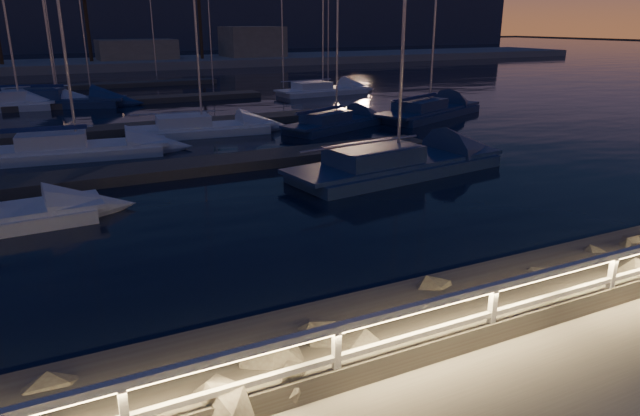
{
  "coord_description": "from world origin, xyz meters",
  "views": [
    {
      "loc": [
        -5.49,
        -6.4,
        5.22
      ],
      "look_at": [
        -0.26,
        4.0,
        1.4
      ],
      "focal_mm": 32.0,
      "sensor_mm": 36.0,
      "label": 1
    }
  ],
  "objects_px": {
    "sailboat_g": "(334,122)",
    "sailboat_c": "(198,127)",
    "sailboat_d": "(393,163)",
    "sailboat_l": "(321,90)",
    "guard_rail": "(443,313)",
    "sailboat_k": "(53,100)",
    "sailboat_h": "(427,110)",
    "sailboat_f": "(72,148)",
    "sailboat_j": "(16,103)"
  },
  "relations": [
    {
      "from": "guard_rail",
      "to": "sailboat_k",
      "type": "bearing_deg",
      "value": 95.97
    },
    {
      "from": "sailboat_h",
      "to": "guard_rail",
      "type": "bearing_deg",
      "value": -149.41
    },
    {
      "from": "sailboat_g",
      "to": "sailboat_c",
      "type": "bearing_deg",
      "value": 144.44
    },
    {
      "from": "sailboat_d",
      "to": "sailboat_k",
      "type": "distance_m",
      "value": 28.88
    },
    {
      "from": "sailboat_d",
      "to": "sailboat_h",
      "type": "distance_m",
      "value": 14.81
    },
    {
      "from": "guard_rail",
      "to": "sailboat_g",
      "type": "bearing_deg",
      "value": 66.12
    },
    {
      "from": "sailboat_c",
      "to": "sailboat_h",
      "type": "bearing_deg",
      "value": 2.72
    },
    {
      "from": "sailboat_c",
      "to": "sailboat_h",
      "type": "height_order",
      "value": "sailboat_h"
    },
    {
      "from": "sailboat_f",
      "to": "sailboat_j",
      "type": "relative_size",
      "value": 0.9
    },
    {
      "from": "sailboat_h",
      "to": "sailboat_k",
      "type": "distance_m",
      "value": 26.21
    },
    {
      "from": "sailboat_l",
      "to": "sailboat_j",
      "type": "bearing_deg",
      "value": 169.64
    },
    {
      "from": "sailboat_d",
      "to": "sailboat_j",
      "type": "xyz_separation_m",
      "value": [
        -13.45,
        26.5,
        0.01
      ]
    },
    {
      "from": "guard_rail",
      "to": "sailboat_l",
      "type": "xyz_separation_m",
      "value": [
        16.13,
        36.43,
        -0.96
      ]
    },
    {
      "from": "sailboat_h",
      "to": "sailboat_j",
      "type": "bearing_deg",
      "value": 123.46
    },
    {
      "from": "sailboat_f",
      "to": "sailboat_g",
      "type": "distance_m",
      "value": 13.86
    },
    {
      "from": "sailboat_d",
      "to": "sailboat_j",
      "type": "distance_m",
      "value": 29.72
    },
    {
      "from": "sailboat_c",
      "to": "sailboat_k",
      "type": "bearing_deg",
      "value": 118.52
    },
    {
      "from": "sailboat_c",
      "to": "sailboat_h",
      "type": "relative_size",
      "value": 0.82
    },
    {
      "from": "sailboat_j",
      "to": "sailboat_d",
      "type": "bearing_deg",
      "value": -71.07
    },
    {
      "from": "sailboat_f",
      "to": "sailboat_j",
      "type": "distance_m",
      "value": 17.76
    },
    {
      "from": "sailboat_c",
      "to": "sailboat_d",
      "type": "bearing_deg",
      "value": -62.82
    },
    {
      "from": "sailboat_c",
      "to": "sailboat_f",
      "type": "height_order",
      "value": "sailboat_f"
    },
    {
      "from": "sailboat_g",
      "to": "sailboat_k",
      "type": "distance_m",
      "value": 21.63
    },
    {
      "from": "sailboat_k",
      "to": "sailboat_l",
      "type": "xyz_separation_m",
      "value": [
        20.18,
        -2.21,
        -0.06
      ]
    },
    {
      "from": "guard_rail",
      "to": "sailboat_k",
      "type": "height_order",
      "value": "sailboat_k"
    },
    {
      "from": "sailboat_d",
      "to": "sailboat_l",
      "type": "distance_m",
      "value": 26.1
    },
    {
      "from": "sailboat_d",
      "to": "sailboat_f",
      "type": "bearing_deg",
      "value": 133.89
    },
    {
      "from": "sailboat_d",
      "to": "sailboat_l",
      "type": "bearing_deg",
      "value": 62.13
    },
    {
      "from": "sailboat_g",
      "to": "sailboat_l",
      "type": "xyz_separation_m",
      "value": [
        6.41,
        14.47,
        0.01
      ]
    },
    {
      "from": "sailboat_j",
      "to": "sailboat_k",
      "type": "height_order",
      "value": "sailboat_k"
    },
    {
      "from": "guard_rail",
      "to": "sailboat_l",
      "type": "relative_size",
      "value": 3.21
    },
    {
      "from": "sailboat_d",
      "to": "sailboat_g",
      "type": "height_order",
      "value": "sailboat_d"
    },
    {
      "from": "sailboat_f",
      "to": "sailboat_g",
      "type": "relative_size",
      "value": 1.06
    },
    {
      "from": "guard_rail",
      "to": "sailboat_c",
      "type": "height_order",
      "value": "sailboat_c"
    },
    {
      "from": "sailboat_g",
      "to": "sailboat_j",
      "type": "bearing_deg",
      "value": 111.66
    },
    {
      "from": "sailboat_g",
      "to": "sailboat_h",
      "type": "relative_size",
      "value": 0.8
    },
    {
      "from": "sailboat_k",
      "to": "sailboat_g",
      "type": "bearing_deg",
      "value": -32.2
    },
    {
      "from": "sailboat_d",
      "to": "sailboat_j",
      "type": "height_order",
      "value": "sailboat_d"
    },
    {
      "from": "sailboat_c",
      "to": "sailboat_f",
      "type": "relative_size",
      "value": 0.97
    },
    {
      "from": "sailboat_l",
      "to": "guard_rail",
      "type": "bearing_deg",
      "value": -119.09
    },
    {
      "from": "guard_rail",
      "to": "sailboat_j",
      "type": "height_order",
      "value": "sailboat_j"
    },
    {
      "from": "sailboat_c",
      "to": "sailboat_j",
      "type": "distance_m",
      "value": 17.24
    },
    {
      "from": "sailboat_h",
      "to": "sailboat_l",
      "type": "xyz_separation_m",
      "value": [
        -0.82,
        13.47,
        -0.03
      ]
    },
    {
      "from": "guard_rail",
      "to": "sailboat_c",
      "type": "xyz_separation_m",
      "value": [
        2.37,
        23.64,
        -0.96
      ]
    },
    {
      "from": "sailboat_c",
      "to": "sailboat_f",
      "type": "bearing_deg",
      "value": -151.36
    },
    {
      "from": "sailboat_j",
      "to": "sailboat_l",
      "type": "bearing_deg",
      "value": -13.15
    },
    {
      "from": "sailboat_c",
      "to": "sailboat_h",
      "type": "xyz_separation_m",
      "value": [
        14.58,
        -0.68,
        0.03
      ]
    },
    {
      "from": "sailboat_c",
      "to": "sailboat_j",
      "type": "height_order",
      "value": "sailboat_j"
    },
    {
      "from": "sailboat_f",
      "to": "sailboat_k",
      "type": "bearing_deg",
      "value": 96.17
    },
    {
      "from": "sailboat_g",
      "to": "sailboat_k",
      "type": "bearing_deg",
      "value": 106.81
    }
  ]
}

